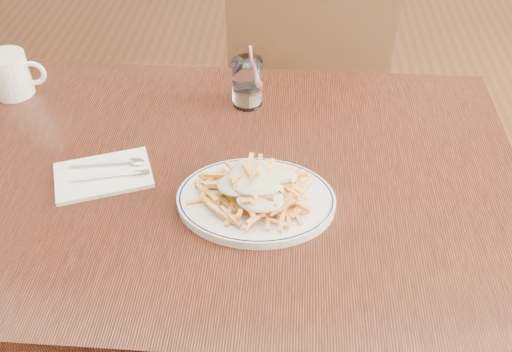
# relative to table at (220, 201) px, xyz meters

# --- Properties ---
(table) EXTENTS (1.20, 0.80, 0.75)m
(table) POSITION_rel_table_xyz_m (0.00, 0.00, 0.00)
(table) COLOR black
(table) RESTS_ON ground
(chair_far) EXTENTS (0.52, 0.52, 1.02)m
(chair_far) POSITION_rel_table_xyz_m (0.17, 0.74, -0.09)
(chair_far) COLOR black
(chair_far) RESTS_ON ground
(fries_plate) EXTENTS (0.35, 0.32, 0.02)m
(fries_plate) POSITION_rel_table_xyz_m (0.08, -0.08, 0.09)
(fries_plate) COLOR white
(fries_plate) RESTS_ON table
(loaded_fries) EXTENTS (0.20, 0.16, 0.06)m
(loaded_fries) POSITION_rel_table_xyz_m (0.08, -0.08, 0.13)
(loaded_fries) COLOR gold
(loaded_fries) RESTS_ON fries_plate
(napkin) EXTENTS (0.21, 0.18, 0.01)m
(napkin) POSITION_rel_table_xyz_m (-0.22, -0.03, 0.08)
(napkin) COLOR white
(napkin) RESTS_ON table
(cutlery) EXTENTS (0.17, 0.09, 0.01)m
(cutlery) POSITION_rel_table_xyz_m (-0.22, -0.02, 0.09)
(cutlery) COLOR silver
(cutlery) RESTS_ON napkin
(water_glass) EXTENTS (0.07, 0.07, 0.15)m
(water_glass) POSITION_rel_table_xyz_m (0.04, 0.24, 0.13)
(water_glass) COLOR white
(water_glass) RESTS_ON table
(coffee_mug) EXTENTS (0.13, 0.09, 0.10)m
(coffee_mug) POSITION_rel_table_xyz_m (-0.51, 0.25, 0.13)
(coffee_mug) COLOR white
(coffee_mug) RESTS_ON table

